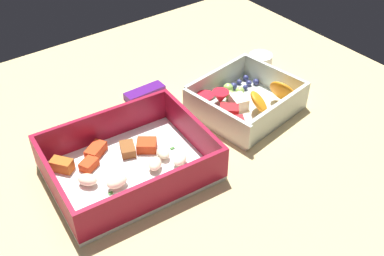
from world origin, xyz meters
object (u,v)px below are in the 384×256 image
at_px(fruit_bowl, 244,101).
at_px(candy_bar, 145,92).
at_px(pasta_container, 128,163).
at_px(paper_cup_liner, 260,60).

xyz_separation_m(fruit_bowl, candy_bar, (-0.11, 0.13, -0.01)).
distance_m(fruit_bowl, candy_bar, 0.17).
distance_m(pasta_container, paper_cup_liner, 0.36).
height_order(fruit_bowl, paper_cup_liner, fruit_bowl).
relative_size(candy_bar, paper_cup_liner, 1.62).
bearing_deg(candy_bar, pasta_container, -128.80).
distance_m(fruit_bowl, paper_cup_liner, 0.15).
xyz_separation_m(pasta_container, fruit_bowl, (0.22, 0.01, 0.00)).
relative_size(pasta_container, fruit_bowl, 1.30).
bearing_deg(candy_bar, paper_cup_liner, -10.70).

